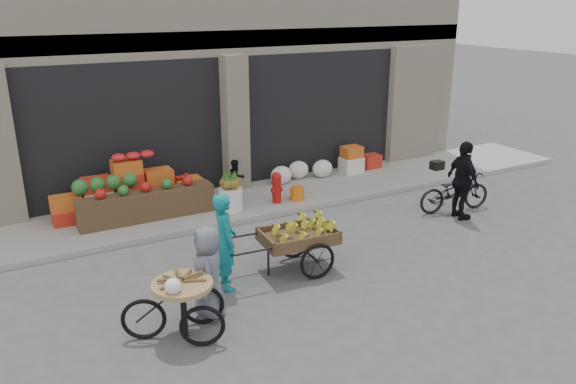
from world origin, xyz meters
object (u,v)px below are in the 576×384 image
banana_cart (296,235)px  seated_person (236,180)px  orange_bucket (297,193)px  bicycle (454,192)px  cyclist (463,181)px  vendor_grey (208,273)px  pineapple_bin (231,199)px  fire_hydrant (277,186)px  vendor_woman (225,241)px  tricycle_cart (183,300)px

banana_cart → seated_person: bearing=87.2°
orange_bucket → bicycle: bicycle is taller
cyclist → vendor_grey: bearing=110.5°
pineapple_bin → cyclist: (4.25, -2.52, 0.48)m
fire_hydrant → vendor_grey: vendor_grey is taller
orange_bucket → vendor_woman: bearing=-135.8°
orange_bucket → cyclist: bearing=-42.4°
orange_bucket → tricycle_cart: bearing=-135.8°
orange_bucket → cyclist: size_ratio=0.19×
seated_person → banana_cart: seated_person is taller
pineapple_bin → bicycle: 4.93m
banana_cart → tricycle_cart: (-2.36, -1.03, -0.09)m
tricycle_cart → vendor_woman: bearing=65.0°
seated_person → pineapple_bin: bearing=-133.7°
vendor_grey → vendor_woman: bearing=160.3°
vendor_woman → bicycle: vendor_woman is taller
banana_cart → tricycle_cart: 2.58m
pineapple_bin → vendor_grey: 4.14m
pineapple_bin → vendor_grey: (-1.89, -3.66, 0.34)m
seated_person → cyclist: cyclist is taller
banana_cart → bicycle: bearing=14.8°
banana_cart → bicycle: banana_cart is taller
vendor_woman → tricycle_cart: (-1.06, -1.03, -0.24)m
seated_person → fire_hydrant: bearing=-52.9°
bicycle → cyclist: bearing=163.4°
vendor_grey → cyclist: (6.14, 1.14, 0.13)m
vendor_woman → cyclist: bearing=-78.5°
vendor_woman → seated_person: bearing=-19.0°
tricycle_cart → vendor_grey: 0.62m
pineapple_bin → seated_person: 0.75m
seated_person → bicycle: seated_person is taller
fire_hydrant → banana_cart: bearing=-111.4°
banana_cart → vendor_grey: (-1.85, -0.70, 0.06)m
vendor_grey → fire_hydrant: bearing=158.8°
orange_bucket → vendor_grey: bearing=-134.5°
pineapple_bin → banana_cart: size_ratio=0.23×
banana_cart → bicycle: (4.49, 0.84, -0.21)m
fire_hydrant → bicycle: 3.93m
fire_hydrant → seated_person: (-0.70, 0.65, 0.08)m
pineapple_bin → cyclist: 4.96m
tricycle_cart → cyclist: bearing=33.3°
pineapple_bin → bicycle: (4.45, -2.12, 0.08)m
vendor_grey → bicycle: size_ratio=0.83×
seated_person → vendor_grey: (-2.29, -4.26, 0.13)m
orange_bucket → bicycle: (2.85, -2.02, 0.18)m
tricycle_cart → cyclist: cyclist is taller
vendor_grey → seated_person: bearing=170.2°
orange_bucket → banana_cart: bearing=-119.9°
banana_cart → vendor_grey: bearing=-154.9°
seated_person → vendor_woman: vendor_woman is taller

